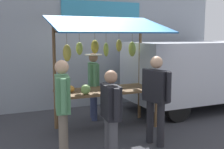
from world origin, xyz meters
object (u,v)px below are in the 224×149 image
at_px(market_stall, 104,59).
at_px(parked_van, 200,69).
at_px(shopper_with_ponytail, 63,103).
at_px(shopper_with_shopping_bag, 156,94).
at_px(shopper_in_grey_tee, 111,111).
at_px(vendor_with_sunhat, 93,80).

xyz_separation_m(market_stall, parked_van, (-3.10, -0.54, -0.43)).
relative_size(market_stall, shopper_with_ponytail, 1.49).
bearing_deg(parked_van, market_stall, 9.41).
bearing_deg(shopper_with_ponytail, parked_van, -57.41).
distance_m(shopper_with_shopping_bag, shopper_in_grey_tee, 1.18).
distance_m(shopper_in_grey_tee, shopper_with_ponytail, 0.82).
bearing_deg(parked_van, shopper_with_shopping_bag, 35.15).
bearing_deg(market_stall, vendor_with_sunhat, -89.52).
distance_m(market_stall, vendor_with_sunhat, 0.92).
bearing_deg(shopper_with_shopping_bag, parked_van, -68.12).
xyz_separation_m(shopper_in_grey_tee, parked_van, (-3.70, -2.28, 0.25)).
bearing_deg(shopper_with_ponytail, market_stall, -34.62).
distance_m(vendor_with_sunhat, shopper_with_shopping_bag, 2.10).
height_order(shopper_with_ponytail, parked_van, parked_van).
height_order(shopper_with_shopping_bag, shopper_with_ponytail, shopper_with_shopping_bag).
bearing_deg(shopper_in_grey_tee, market_stall, -13.13).
relative_size(vendor_with_sunhat, shopper_with_shopping_bag, 0.97).
relative_size(vendor_with_sunhat, shopper_with_ponytail, 0.98).
xyz_separation_m(shopper_with_ponytail, parked_van, (-4.37, -1.82, 0.15)).
relative_size(shopper_with_shopping_bag, shopper_with_ponytail, 1.01).
xyz_separation_m(market_stall, shopper_in_grey_tee, (0.60, 1.74, -0.68)).
height_order(market_stall, shopper_with_shopping_bag, market_stall).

